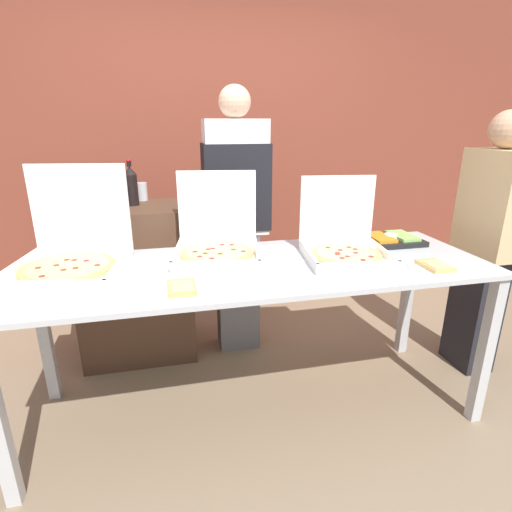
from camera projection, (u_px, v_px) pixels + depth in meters
name	position (u px, v px, depth m)	size (l,w,h in m)	color
ground_plane	(256.00, 406.00, 2.31)	(16.00, 16.00, 0.00)	#847056
brick_wall_behind	(212.00, 142.00, 3.44)	(10.00, 0.06, 2.80)	brown
buffet_table	(256.00, 283.00, 2.07)	(2.40, 0.82, 0.87)	#B7BABF
pizza_box_far_right	(344.00, 244.00, 2.13)	(0.47, 0.48, 0.42)	white
pizza_box_near_left	(217.00, 241.00, 2.17)	(0.51, 0.52, 0.44)	white
pizza_box_far_left	(72.00, 252.00, 1.96)	(0.58, 0.59, 0.49)	white
paper_plate_front_center	(435.00, 267.00, 1.98)	(0.25, 0.25, 0.03)	white
paper_plate_front_left	(182.00, 289.00, 1.72)	(0.22, 0.22, 0.03)	white
veggie_tray	(391.00, 239.00, 2.41)	(0.34, 0.27, 0.05)	black
sideboard_podium	(137.00, 282.00, 2.73)	(0.73, 0.52, 1.05)	#4C3323
soda_bottle	(131.00, 186.00, 2.57)	(0.08, 0.08, 0.29)	black
soda_can_silver	(142.00, 192.00, 2.75)	(0.07, 0.07, 0.12)	silver
soda_can_colored	(119.00, 199.00, 2.49)	(0.07, 0.07, 0.12)	#334CB2
person_server_vest	(236.00, 210.00, 2.66)	(0.42, 0.24, 1.78)	slate
person_guest_plaid	(487.00, 243.00, 2.46)	(0.22, 0.40, 1.63)	black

